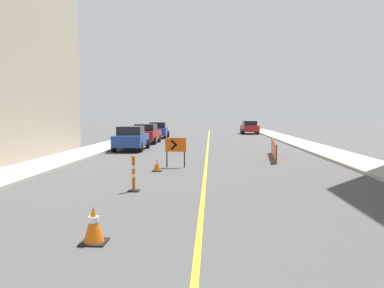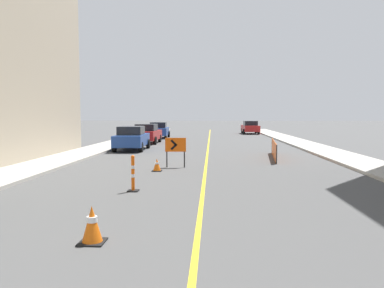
% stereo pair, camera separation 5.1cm
% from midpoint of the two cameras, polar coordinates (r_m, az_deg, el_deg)
% --- Properties ---
extents(lane_stripe, '(0.12, 63.13, 0.01)m').
position_cam_midpoint_polar(lane_stripe, '(27.19, 2.36, -0.46)').
color(lane_stripe, gold).
rests_on(lane_stripe, ground_plane).
extents(sidewalk_left, '(2.32, 63.13, 0.13)m').
position_cam_midpoint_polar(sidewalk_left, '(28.24, -12.86, -0.26)').
color(sidewalk_left, '#ADA89E').
rests_on(sidewalk_left, ground_plane).
extents(sidewalk_right, '(2.32, 63.13, 0.13)m').
position_cam_midpoint_polar(sidewalk_right, '(28.11, 17.66, -0.38)').
color(sidewalk_right, '#ADA89E').
rests_on(sidewalk_right, ground_plane).
extents(traffic_cone_second, '(0.47, 0.47, 0.69)m').
position_cam_midpoint_polar(traffic_cone_second, '(7.24, -14.95, -11.78)').
color(traffic_cone_second, black).
rests_on(traffic_cone_second, ground_plane).
extents(traffic_cone_third, '(0.40, 0.40, 0.53)m').
position_cam_midpoint_polar(traffic_cone_third, '(15.66, -5.44, -3.20)').
color(traffic_cone_third, black).
rests_on(traffic_cone_third, ground_plane).
extents(delineator_post_rear, '(0.33, 0.33, 1.12)m').
position_cam_midpoint_polar(delineator_post_rear, '(11.64, -9.03, -4.82)').
color(delineator_post_rear, black).
rests_on(delineator_post_rear, ground_plane).
extents(arrow_barricade_primary, '(0.93, 0.15, 1.32)m').
position_cam_midpoint_polar(arrow_barricade_primary, '(16.65, -2.61, -0.37)').
color(arrow_barricade_primary, '#EF560C').
rests_on(arrow_barricade_primary, ground_plane).
extents(safety_mesh_fence, '(0.68, 5.38, 0.93)m').
position_cam_midpoint_polar(safety_mesh_fence, '(20.81, 12.29, -0.82)').
color(safety_mesh_fence, '#EF560C').
rests_on(safety_mesh_fence, ground_plane).
extents(parked_car_curb_near, '(1.96, 4.36, 1.59)m').
position_cam_midpoint_polar(parked_car_curb_near, '(25.08, -9.27, 0.89)').
color(parked_car_curb_near, navy).
rests_on(parked_car_curb_near, ground_plane).
extents(parked_car_curb_mid, '(1.95, 4.34, 1.59)m').
position_cam_midpoint_polar(parked_car_curb_mid, '(30.88, -7.00, 1.58)').
color(parked_car_curb_mid, maroon).
rests_on(parked_car_curb_mid, ground_plane).
extents(parked_car_curb_far, '(2.02, 4.39, 1.59)m').
position_cam_midpoint_polar(parked_car_curb_far, '(37.87, -5.22, 2.13)').
color(parked_car_curb_far, navy).
rests_on(parked_car_curb_far, ground_plane).
extents(parked_car_opposite_side, '(1.98, 4.37, 1.59)m').
position_cam_midpoint_polar(parked_car_opposite_side, '(46.36, 8.72, 2.53)').
color(parked_car_opposite_side, maroon).
rests_on(parked_car_opposite_side, ground_plane).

